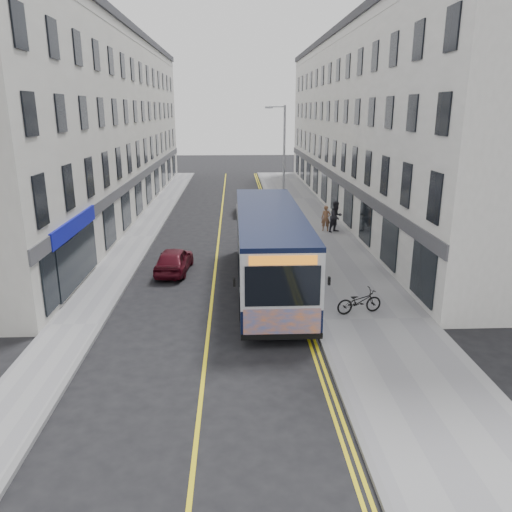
{
  "coord_description": "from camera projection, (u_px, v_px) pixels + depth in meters",
  "views": [
    {
      "loc": [
        1.0,
        -18.49,
        7.78
      ],
      "look_at": [
        1.92,
        2.36,
        1.6
      ],
      "focal_mm": 35.0,
      "sensor_mm": 36.0,
      "label": 1
    }
  ],
  "objects": [
    {
      "name": "ground",
      "position": [
        211.0,
        312.0,
        19.88
      ],
      "size": [
        140.0,
        140.0,
        0.0
      ],
      "primitive_type": "plane",
      "color": "black",
      "rests_on": "ground"
    },
    {
      "name": "pavement_east",
      "position": [
        317.0,
        235.0,
        31.62
      ],
      "size": [
        4.5,
        64.0,
        0.12
      ],
      "primitive_type": "cube",
      "color": "gray",
      "rests_on": "ground"
    },
    {
      "name": "pavement_west",
      "position": [
        139.0,
        237.0,
        31.14
      ],
      "size": [
        2.0,
        64.0,
        0.12
      ],
      "primitive_type": "cube",
      "color": "gray",
      "rests_on": "ground"
    },
    {
      "name": "kerb_east",
      "position": [
        282.0,
        236.0,
        31.52
      ],
      "size": [
        0.18,
        64.0,
        0.13
      ],
      "primitive_type": "cube",
      "color": "slate",
      "rests_on": "ground"
    },
    {
      "name": "kerb_west",
      "position": [
        155.0,
        237.0,
        31.18
      ],
      "size": [
        0.18,
        64.0,
        0.13
      ],
      "primitive_type": "cube",
      "color": "slate",
      "rests_on": "ground"
    },
    {
      "name": "road_centre_line",
      "position": [
        219.0,
        237.0,
        31.37
      ],
      "size": [
        0.12,
        64.0,
        0.01
      ],
      "primitive_type": "cube",
      "color": "yellow",
      "rests_on": "ground"
    },
    {
      "name": "road_dbl_yellow_inner",
      "position": [
        275.0,
        237.0,
        31.52
      ],
      "size": [
        0.1,
        64.0,
        0.01
      ],
      "primitive_type": "cube",
      "color": "yellow",
      "rests_on": "ground"
    },
    {
      "name": "road_dbl_yellow_outer",
      "position": [
        278.0,
        237.0,
        31.53
      ],
      "size": [
        0.1,
        64.0,
        0.01
      ],
      "primitive_type": "cube",
      "color": "yellow",
      "rests_on": "ground"
    },
    {
      "name": "terrace_east",
      "position": [
        369.0,
        126.0,
        38.63
      ],
      "size": [
        6.0,
        46.0,
        13.0
      ],
      "primitive_type": "cube",
      "color": "white",
      "rests_on": "ground"
    },
    {
      "name": "terrace_west",
      "position": [
        101.0,
        126.0,
        37.77
      ],
      "size": [
        6.0,
        46.0,
        13.0
      ],
      "primitive_type": "cube",
      "color": "silver",
      "rests_on": "ground"
    },
    {
      "name": "streetlamp",
      "position": [
        283.0,
        163.0,
        32.22
      ],
      "size": [
        1.32,
        0.18,
        8.0
      ],
      "color": "#9A9CA2",
      "rests_on": "ground"
    },
    {
      "name": "city_bus",
      "position": [
        270.0,
        246.0,
        22.07
      ],
      "size": [
        2.83,
        12.14,
        3.53
      ],
      "color": "black",
      "rests_on": "ground"
    },
    {
      "name": "bicycle",
      "position": [
        359.0,
        301.0,
        19.34
      ],
      "size": [
        1.93,
        1.01,
        0.96
      ],
      "primitive_type": "imported",
      "rotation": [
        0.0,
        0.0,
        1.78
      ],
      "color": "black",
      "rests_on": "pavement_east"
    },
    {
      "name": "pedestrian_near",
      "position": [
        326.0,
        218.0,
        32.32
      ],
      "size": [
        0.68,
        0.53,
        1.65
      ],
      "primitive_type": "imported",
      "rotation": [
        0.0,
        0.0,
        -0.24
      ],
      "color": "brown",
      "rests_on": "pavement_east"
    },
    {
      "name": "pedestrian_far",
      "position": [
        336.0,
        217.0,
        31.97
      ],
      "size": [
        1.23,
        1.18,
        2.0
      ],
      "primitive_type": "imported",
      "rotation": [
        0.0,
        0.0,
        0.62
      ],
      "color": "black",
      "rests_on": "pavement_east"
    },
    {
      "name": "car_white",
      "position": [
        248.0,
        204.0,
        38.41
      ],
      "size": [
        1.77,
        4.55,
        1.48
      ],
      "primitive_type": "imported",
      "rotation": [
        0.0,
        0.0,
        -0.05
      ],
      "color": "silver",
      "rests_on": "ground"
    },
    {
      "name": "car_maroon",
      "position": [
        174.0,
        260.0,
        24.53
      ],
      "size": [
        1.79,
        3.81,
        1.26
      ],
      "primitive_type": "imported",
      "rotation": [
        0.0,
        0.0,
        3.06
      ],
      "color": "#4F0D19",
      "rests_on": "ground"
    }
  ]
}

